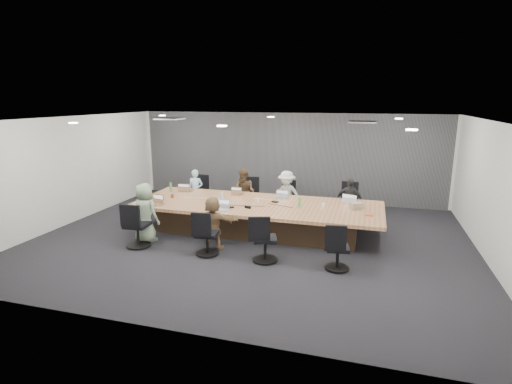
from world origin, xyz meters
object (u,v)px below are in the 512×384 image
(chair_4, at_px, (137,229))
(person_5, at_px, (213,223))
(laptop_0, at_px, (187,190))
(bottle_green_left, at_px, (171,187))
(chair_3, at_px, (349,205))
(chair_0, at_px, (201,195))
(person_1, at_px, (244,192))
(mug_brown, at_px, (172,196))
(bottle_green_right, at_px, (299,202))
(bottle_clear, at_px, (222,196))
(person_0, at_px, (196,191))
(canvas_bag, at_px, (357,206))
(laptop_1, at_px, (238,194))
(chair_2, at_px, (289,202))
(laptop_4, at_px, (157,204))
(person_4, at_px, (145,213))
(chair_1, at_px, (248,198))
(conference_table, at_px, (257,217))
(stapler, at_px, (248,207))
(laptop_5, at_px, (222,210))
(chair_7, at_px, (338,252))
(chair_5, at_px, (207,237))
(person_2, at_px, (287,195))
(snack_packet, at_px, (369,215))
(laptop_2, at_px, (282,197))
(person_3, at_px, (349,201))
(laptop_3, at_px, (348,201))
(chair_6, at_px, (265,243))

(chair_4, height_order, person_5, person_5)
(laptop_0, height_order, bottle_green_left, bottle_green_left)
(chair_3, bearing_deg, chair_0, 4.95)
(person_1, xyz_separation_m, mug_brown, (-1.51, -1.41, 0.12))
(bottle_green_right, distance_m, bottle_clear, 1.98)
(person_0, xyz_separation_m, person_5, (1.65, -2.70, -0.02))
(mug_brown, height_order, canvas_bag, canvas_bag)
(laptop_1, height_order, mug_brown, mug_brown)
(chair_0, relative_size, chair_2, 1.02)
(chair_4, xyz_separation_m, laptop_4, (0.00, 0.90, 0.33))
(laptop_0, xyz_separation_m, person_5, (1.65, -2.15, -0.15))
(person_4, bearing_deg, chair_0, -79.10)
(chair_1, bearing_deg, bottle_green_left, 18.64)
(chair_1, xyz_separation_m, chair_4, (-1.52, -3.40, 0.02))
(laptop_0, height_order, person_1, person_1)
(person_0, relative_size, person_4, 0.89)
(chair_1, relative_size, mug_brown, 8.00)
(conference_table, distance_m, stapler, 0.62)
(person_5, height_order, laptop_5, person_5)
(chair_1, xyz_separation_m, chair_7, (2.87, -3.40, -0.04))
(person_1, height_order, bottle_clear, person_1)
(bottle_clear, bearing_deg, stapler, -30.72)
(chair_5, height_order, person_2, person_2)
(chair_4, height_order, snack_packet, chair_4)
(person_2, distance_m, laptop_2, 0.56)
(person_0, bearing_deg, mug_brown, -95.19)
(chair_1, distance_m, laptop_4, 2.95)
(person_0, height_order, person_2, person_2)
(chair_4, height_order, stapler, chair_4)
(conference_table, bearing_deg, chair_3, 38.58)
(chair_0, distance_m, person_3, 4.42)
(chair_0, bearing_deg, laptop_3, 174.11)
(chair_5, distance_m, person_2, 3.24)
(laptop_1, height_order, laptop_3, same)
(chair_6, xyz_separation_m, bottle_green_right, (0.40, 1.62, 0.46))
(chair_1, distance_m, laptop_2, 1.55)
(chair_3, xyz_separation_m, person_3, (0.00, -0.35, 0.20))
(laptop_5, bearing_deg, person_4, -155.42)
(chair_6, distance_m, laptop_4, 3.10)
(stapler, height_order, snack_packet, stapler)
(person_3, xyz_separation_m, mug_brown, (-4.41, -1.41, 0.17))
(bottle_green_left, relative_size, stapler, 1.54)
(chair_0, relative_size, chair_6, 0.97)
(laptop_2, xyz_separation_m, laptop_5, (-1.07, -1.60, 0.00))
(bottle_green_right, bearing_deg, person_3, 53.15)
(chair_0, height_order, chair_2, chair_0)
(chair_5, height_order, laptop_4, chair_5)
(chair_5, height_order, laptop_1, chair_5)
(laptop_0, bearing_deg, laptop_5, 128.61)
(chair_5, bearing_deg, chair_2, 66.02)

